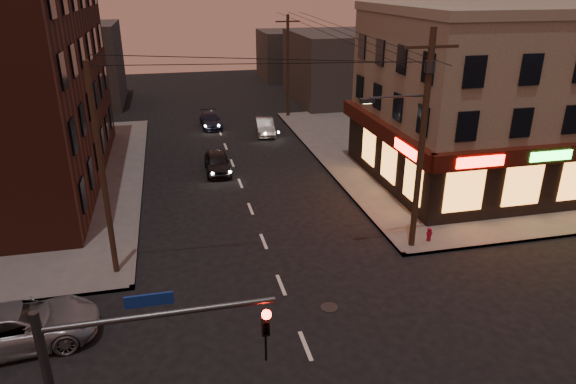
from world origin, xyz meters
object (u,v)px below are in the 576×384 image
object	(u,v)px
suv_cross	(18,327)
sedan_mid	(265,126)
fire_hydrant	(429,234)
sedan_near	(217,162)
sedan_far	(211,120)

from	to	relation	value
suv_cross	sedan_mid	size ratio (longest dim) A/B	1.34
suv_cross	fire_hydrant	world-z (taller)	suv_cross
sedan_near	sedan_mid	world-z (taller)	sedan_near
sedan_mid	sedan_far	distance (m)	5.32
sedan_far	sedan_mid	bearing A→B (deg)	-40.05
sedan_mid	fire_hydrant	world-z (taller)	sedan_mid
sedan_mid	fire_hydrant	bearing A→B (deg)	-73.19
sedan_mid	sedan_far	bearing A→B (deg)	147.25
sedan_near	sedan_far	size ratio (longest dim) A/B	0.98
suv_cross	sedan_far	bearing A→B (deg)	-24.70
sedan_mid	fire_hydrant	xyz separation A→B (m)	(4.19, -20.72, -0.13)
sedan_near	sedan_far	distance (m)	11.57
sedan_far	fire_hydrant	bearing A→B (deg)	-72.69
suv_cross	sedan_near	bearing A→B (deg)	-34.38
sedan_far	fire_hydrant	xyz separation A→B (m)	(8.37, -24.00, -0.07)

